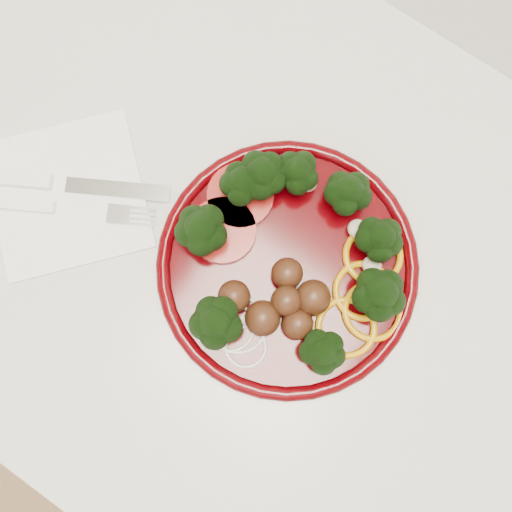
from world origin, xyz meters
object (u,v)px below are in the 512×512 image
Objects in this scene: knife at (46,182)px; napkin at (68,195)px; fork at (39,207)px; plate at (290,259)px.

napkin is at bearing -22.66° from knife.
knife reaches higher than napkin.
knife is 1.13× the size of fork.
plate reaches higher than napkin.
plate reaches higher than fork.
knife is 0.03m from fork.
knife reaches higher than fork.
fork is at bearing -157.77° from plate.
fork is at bearing -117.25° from napkin.
fork is (-0.01, -0.03, 0.01)m from napkin.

